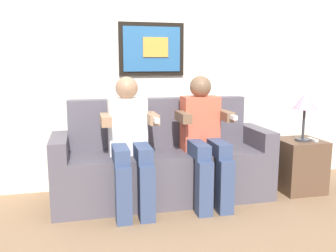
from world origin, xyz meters
TOP-DOWN VIEW (x-y plane):
  - ground_plane at (0.00, 0.00)m, footprint 5.63×5.63m
  - back_wall_assembly at (-0.00, 0.76)m, footprint 4.33×0.10m
  - couch at (0.00, 0.33)m, footprint 1.93×0.58m
  - person_on_left at (-0.32, 0.16)m, footprint 0.46×0.56m
  - person_on_right at (0.33, 0.16)m, footprint 0.46×0.56m
  - side_table_right at (1.31, 0.22)m, footprint 0.40×0.40m
  - table_lamp at (1.31, 0.18)m, footprint 0.22×0.22m
  - spare_remote_on_table at (1.40, 0.17)m, footprint 0.04×0.13m

SIDE VIEW (x-z plane):
  - ground_plane at x=0.00m, z-range 0.00..0.00m
  - side_table_right at x=1.31m, z-range 0.00..0.50m
  - couch at x=0.00m, z-range -0.14..0.76m
  - spare_remote_on_table at x=1.40m, z-range 0.50..0.52m
  - person_on_left at x=-0.32m, z-range 0.05..1.16m
  - person_on_right at x=0.33m, z-range 0.05..1.16m
  - table_lamp at x=1.31m, z-range 0.63..1.09m
  - back_wall_assembly at x=0.00m, z-range 0.00..2.60m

